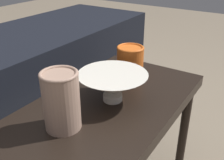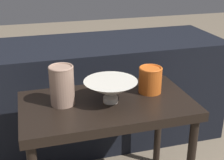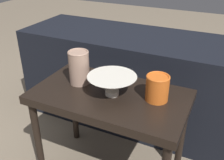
{
  "view_description": "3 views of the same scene",
  "coord_description": "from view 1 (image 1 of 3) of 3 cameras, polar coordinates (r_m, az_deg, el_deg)",
  "views": [
    {
      "loc": [
        -0.6,
        -0.4,
        0.94
      ],
      "look_at": [
        0.05,
        0.02,
        0.55
      ],
      "focal_mm": 42.0,
      "sensor_mm": 36.0,
      "label": 1
    },
    {
      "loc": [
        -0.3,
        -1.13,
        1.08
      ],
      "look_at": [
        0.02,
        -0.01,
        0.6
      ],
      "focal_mm": 50.0,
      "sensor_mm": 36.0,
      "label": 2
    },
    {
      "loc": [
        0.46,
        -0.93,
        1.12
      ],
      "look_at": [
        0.0,
        0.02,
        0.56
      ],
      "focal_mm": 42.0,
      "sensor_mm": 36.0,
      "label": 3
    }
  ],
  "objects": [
    {
      "name": "vase_colorful_right",
      "position": [
        1.0,
        3.97,
        4.21
      ],
      "size": [
        0.1,
        0.1,
        0.12
      ],
      "color": "orange",
      "rests_on": "table"
    },
    {
      "name": "vase_textured_left",
      "position": [
        0.7,
        -10.99,
        -4.28
      ],
      "size": [
        0.1,
        0.1,
        0.16
      ],
      "color": "tan",
      "rests_on": "table"
    },
    {
      "name": "bowl",
      "position": [
        0.82,
        0.15,
        -0.95
      ],
      "size": [
        0.22,
        0.22,
        0.09
      ],
      "color": "silver",
      "rests_on": "table"
    },
    {
      "name": "couch_backdrop",
      "position": [
        1.28,
        -21.03,
        -5.18
      ],
      "size": [
        1.63,
        0.5,
        0.61
      ],
      "color": "black",
      "rests_on": "ground_plane"
    },
    {
      "name": "table",
      "position": [
        0.88,
        -0.74,
        -8.14
      ],
      "size": [
        0.72,
        0.41,
        0.5
      ],
      "color": "black",
      "rests_on": "ground_plane"
    }
  ]
}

